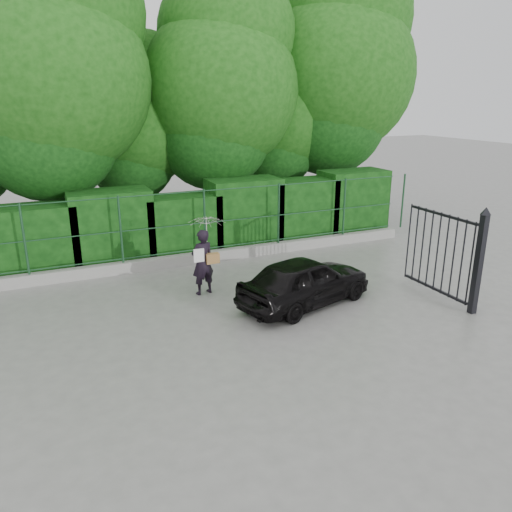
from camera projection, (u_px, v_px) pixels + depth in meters
name	position (u px, v px, depth m)	size (l,w,h in m)	color
ground	(257.00, 328.00, 10.18)	(80.00, 80.00, 0.00)	gray
kerb	(192.00, 259.00, 14.05)	(14.00, 0.25, 0.30)	#9E9E99
fence	(199.00, 222.00, 13.81)	(14.13, 0.06, 1.80)	#194023
hedge	(186.00, 221.00, 14.71)	(14.20, 1.20, 2.16)	black
trees	(191.00, 93.00, 15.93)	(17.10, 6.15, 8.08)	black
gate	(462.00, 255.00, 10.96)	(0.22, 2.33, 2.36)	black
woman	(206.00, 244.00, 11.68)	(0.91, 0.88, 1.87)	black
car	(305.00, 281.00, 11.21)	(1.33, 3.30, 1.12)	black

